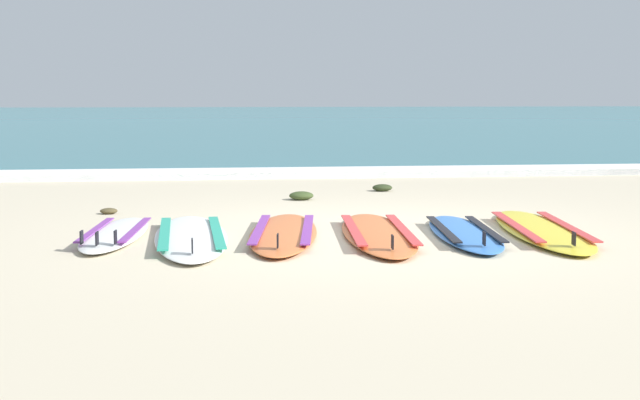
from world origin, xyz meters
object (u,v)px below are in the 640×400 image
surfboard_0 (116,234)px  surfboard_4 (464,233)px  surfboard_5 (541,230)px  surfboard_1 (191,236)px  surfboard_3 (378,233)px  surfboard_2 (284,233)px

surfboard_0 → surfboard_4: size_ratio=0.93×
surfboard_4 → surfboard_5: size_ratio=0.83×
surfboard_1 → surfboard_3: size_ratio=1.01×
surfboard_0 → surfboard_1: bearing=-18.0°
surfboard_5 → surfboard_2: bearing=177.7°
surfboard_1 → surfboard_4: (2.47, -0.08, 0.00)m
surfboard_3 → surfboard_5: bearing=0.7°
surfboard_4 → surfboard_0: bearing=174.5°
surfboard_0 → surfboard_2: same height
surfboard_1 → surfboard_2: size_ratio=1.04×
surfboard_4 → surfboard_3: bearing=175.5°
surfboard_0 → surfboard_3: bearing=-5.8°
surfboard_4 → surfboard_2: bearing=173.8°
surfboard_0 → surfboard_2: bearing=-4.8°
surfboard_1 → surfboard_2: (0.83, 0.10, 0.00)m
surfboard_0 → surfboard_3: same height
surfboard_2 → surfboard_0: bearing=175.2°
surfboard_0 → surfboard_1: (0.68, -0.22, -0.00)m
surfboard_2 → surfboard_3: bearing=-7.8°
surfboard_2 → surfboard_4: same height
surfboard_1 → surfboard_3: 1.68m
surfboard_0 → surfboard_1: size_ratio=0.79×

